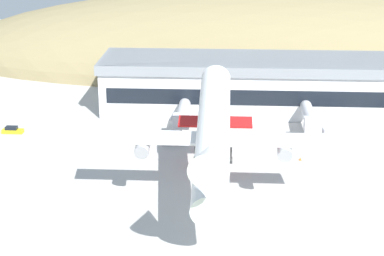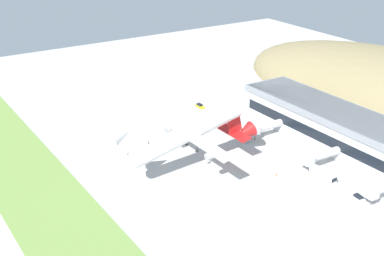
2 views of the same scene
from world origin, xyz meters
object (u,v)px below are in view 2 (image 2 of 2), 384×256
at_px(jetway_1, 319,156).
at_px(jetway_0, 264,127).
at_px(service_car_2, 244,139).
at_px(traffic_cone_0, 277,174).
at_px(service_car_0, 200,106).
at_px(service_car_1, 358,198).
at_px(box_truck, 322,175).
at_px(cargo_airplane, 189,134).
at_px(jetway_2, 383,188).
at_px(terminal_building, 356,134).

bearing_deg(jetway_1, jetway_0, 179.05).
bearing_deg(service_car_2, traffic_cone_0, -15.37).
relative_size(service_car_0, service_car_1, 0.98).
xyz_separation_m(service_car_0, box_truck, (69.62, -2.49, 0.96)).
xyz_separation_m(cargo_airplane, service_car_1, (39.26, 30.40, -12.04)).
distance_m(jetway_0, service_car_2, 8.56).
relative_size(jetway_2, service_car_1, 2.97).
height_order(jetway_0, jetway_1, same).
relative_size(service_car_2, box_truck, 0.52).
distance_m(jetway_1, service_car_1, 20.49).
distance_m(service_car_1, traffic_cone_0, 24.85).
distance_m(service_car_0, service_car_2, 35.23).
relative_size(jetway_0, service_car_2, 2.93).
bearing_deg(service_car_1, jetway_2, 51.59).
height_order(service_car_2, traffic_cone_0, service_car_2).
bearing_deg(service_car_1, service_car_2, -176.84).
height_order(jetway_1, traffic_cone_0, jetway_1).
relative_size(jetway_1, box_truck, 1.63).
distance_m(service_car_2, box_truck, 34.84).
bearing_deg(box_truck, jetway_1, 142.66).
distance_m(service_car_0, service_car_1, 83.05).
bearing_deg(traffic_cone_0, terminal_building, 86.17).
xyz_separation_m(jetway_2, service_car_2, (-52.03, -7.56, -3.39)).
relative_size(cargo_airplane, service_car_0, 11.10).
height_order(jetway_1, service_car_2, jetway_1).
bearing_deg(jetway_2, cargo_airplane, -140.71).
bearing_deg(cargo_airplane, jetway_0, 101.72).
relative_size(jetway_0, cargo_airplane, 0.27).
relative_size(jetway_0, traffic_cone_0, 23.08).
xyz_separation_m(jetway_0, box_truck, (33.22, -5.23, -2.42)).
height_order(service_car_1, box_truck, box_truck).
bearing_deg(jetway_0, jetway_2, -0.17).
height_order(terminal_building, jetway_1, terminal_building).
bearing_deg(jetway_0, traffic_cone_0, -31.71).
relative_size(service_car_0, traffic_cone_0, 7.74).
xyz_separation_m(jetway_0, cargo_airplane, (7.36, -35.45, 8.63)).
xyz_separation_m(terminal_building, box_truck, (7.45, -21.65, -5.52)).
relative_size(service_car_1, box_truck, 0.53).
distance_m(jetway_1, service_car_2, 29.57).
distance_m(terminal_building, jetway_2, 29.93).
xyz_separation_m(terminal_building, service_car_2, (-27.29, -24.13, -6.49)).
relative_size(jetway_1, service_car_0, 3.17).
height_order(jetway_2, cargo_airplane, cargo_airplane).
distance_m(cargo_airplane, service_car_1, 51.09).
distance_m(terminal_building, jetway_0, 30.71).
bearing_deg(jetway_0, service_car_0, -175.69).
xyz_separation_m(jetway_0, service_car_2, (-1.52, -7.71, -3.39)).
height_order(jetway_2, service_car_1, jetway_2).
bearing_deg(service_car_2, service_car_0, 171.90).
bearing_deg(terminal_building, service_car_1, -45.84).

